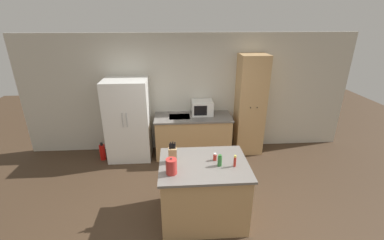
{
  "coord_description": "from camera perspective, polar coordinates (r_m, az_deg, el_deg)",
  "views": [
    {
      "loc": [
        -0.3,
        -3.16,
        2.9
      ],
      "look_at": [
        0.01,
        1.4,
        1.05
      ],
      "focal_mm": 24.0,
      "sensor_mm": 36.0,
      "label": 1
    }
  ],
  "objects": [
    {
      "name": "pantry_cabinet",
      "position": [
        5.74,
        12.78,
        3.17
      ],
      "size": [
        0.59,
        0.54,
        2.19
      ],
      "color": "tan",
      "rests_on": "ground_plane"
    },
    {
      "name": "kitchen_island",
      "position": [
        3.99,
        2.54,
        -15.38
      ],
      "size": [
        1.27,
        1.0,
        0.95
      ],
      "color": "tan",
      "rests_on": "ground_plane"
    },
    {
      "name": "wall_back",
      "position": [
        5.72,
        -0.77,
        5.82
      ],
      "size": [
        7.2,
        0.06,
        2.6
      ],
      "color": "beige",
      "rests_on": "ground_plane"
    },
    {
      "name": "microwave",
      "position": [
        5.59,
        2.26,
        2.78
      ],
      "size": [
        0.45,
        0.39,
        0.3
      ],
      "color": "white",
      "rests_on": "back_counter"
    },
    {
      "name": "spice_bottle_tall_dark",
      "position": [
        3.65,
        6.2,
        -8.99
      ],
      "size": [
        0.06,
        0.06,
        0.17
      ],
      "color": "#337033",
      "rests_on": "kitchen_island"
    },
    {
      "name": "fire_extinguisher",
      "position": [
        5.91,
        -19.26,
        -6.72
      ],
      "size": [
        0.12,
        0.12,
        0.4
      ],
      "color": "red",
      "rests_on": "ground_plane"
    },
    {
      "name": "kettle",
      "position": [
        3.46,
        -4.6,
        -10.23
      ],
      "size": [
        0.15,
        0.15,
        0.24
      ],
      "color": "#B72D28",
      "rests_on": "kitchen_island"
    },
    {
      "name": "back_counter",
      "position": [
        5.69,
        0.21,
        -3.39
      ],
      "size": [
        1.65,
        0.7,
        0.91
      ],
      "color": "tan",
      "rests_on": "ground_plane"
    },
    {
      "name": "spice_bottle_short_red",
      "position": [
        3.78,
        5.11,
        -8.19
      ],
      "size": [
        0.05,
        0.05,
        0.11
      ],
      "color": "#B2281E",
      "rests_on": "kitchen_island"
    },
    {
      "name": "knife_block",
      "position": [
        3.7,
        -4.33,
        -7.7
      ],
      "size": [
        0.12,
        0.09,
        0.33
      ],
      "color": "tan",
      "rests_on": "kitchen_island"
    },
    {
      "name": "spice_bottle_amber_oil",
      "position": [
        3.66,
        9.51,
        -9.02
      ],
      "size": [
        0.04,
        0.04,
        0.17
      ],
      "color": "#B2281E",
      "rests_on": "kitchen_island"
    },
    {
      "name": "ground_plane",
      "position": [
        4.3,
        1.16,
        -20.4
      ],
      "size": [
        14.0,
        14.0,
        0.0
      ],
      "primitive_type": "plane",
      "color": "#423021"
    },
    {
      "name": "refrigerator",
      "position": [
        5.59,
        -13.96,
        0.03
      ],
      "size": [
        0.89,
        0.72,
        1.73
      ],
      "color": "white",
      "rests_on": "ground_plane"
    }
  ]
}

